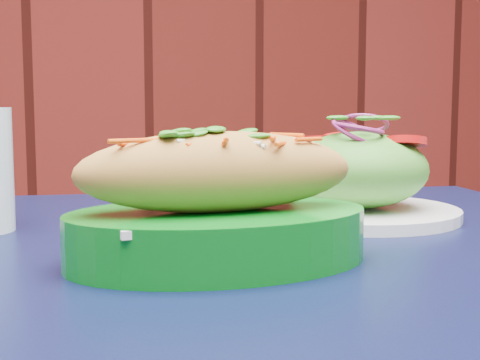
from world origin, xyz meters
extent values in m
cube|color=black|center=(-0.11, 1.19, 0.73)|extent=(0.86, 0.86, 0.03)
cube|color=white|center=(-0.15, 1.16, 0.79)|extent=(0.20, 0.13, 0.01)
ellipsoid|color=#C78D3F|center=(-0.15, 1.16, 0.82)|extent=(0.23, 0.09, 0.06)
cylinder|color=white|center=(0.04, 1.33, 0.76)|extent=(0.22, 0.22, 0.01)
ellipsoid|color=#4C992D|center=(0.04, 1.33, 0.80)|extent=(0.15, 0.15, 0.08)
cylinder|color=red|center=(0.09, 1.30, 0.84)|extent=(0.04, 0.04, 0.01)
cylinder|color=red|center=(0.01, 1.36, 0.84)|extent=(0.04, 0.04, 0.01)
cylinder|color=red|center=(0.04, 1.37, 0.84)|extent=(0.04, 0.04, 0.01)
torus|color=#8A1E61|center=(0.04, 1.33, 0.85)|extent=(0.06, 0.06, 0.01)
torus|color=#8A1E61|center=(0.04, 1.33, 0.86)|extent=(0.06, 0.06, 0.01)
torus|color=#8A1E61|center=(0.04, 1.33, 0.86)|extent=(0.06, 0.06, 0.01)
camera|label=1|loc=(-0.26, 0.65, 0.87)|focal=50.00mm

